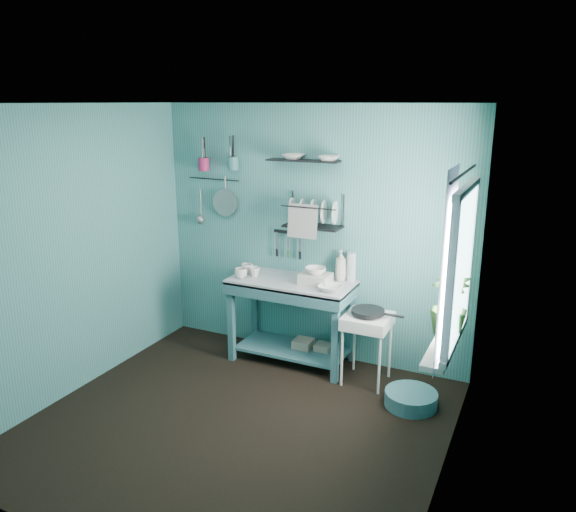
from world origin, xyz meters
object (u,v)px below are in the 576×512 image
at_px(potted_plant, 449,304).
at_px(floor_basin, 411,399).
at_px(mug_left, 241,273).
at_px(dish_rack, 313,211).
at_px(storage_tin_large, 303,350).
at_px(colander, 225,202).
at_px(utensil_cup_teal, 233,163).
at_px(soap_bottle, 341,265).
at_px(utensil_cup_magenta, 204,164).
at_px(wash_tub, 315,279).
at_px(water_bottle, 351,267).
at_px(work_counter, 292,321).
at_px(frying_pan, 368,311).
at_px(hotplate_stand, 366,349).
at_px(mug_right, 247,269).
at_px(storage_tin_small, 323,353).
at_px(mug_mid, 255,272).

distance_m(potted_plant, floor_basin, 1.09).
xyz_separation_m(mug_left, dish_rack, (0.63, 0.29, 0.62)).
xyz_separation_m(dish_rack, storage_tin_large, (-0.05, -0.08, -1.40)).
height_order(dish_rack, colander, dish_rack).
bearing_deg(utensil_cup_teal, soap_bottle, 0.91).
height_order(soap_bottle, utensil_cup_magenta, utensil_cup_magenta).
height_order(wash_tub, water_bottle, water_bottle).
xyz_separation_m(colander, storage_tin_large, (0.96, -0.16, -1.40)).
distance_m(mug_left, water_bottle, 1.07).
distance_m(work_counter, dish_rack, 1.11).
height_order(frying_pan, potted_plant, potted_plant).
bearing_deg(work_counter, storage_tin_large, 33.59).
height_order(hotplate_stand, dish_rack, dish_rack).
xyz_separation_m(work_counter, water_bottle, (0.52, 0.22, 0.56)).
height_order(utensil_cup_teal, floor_basin, utensil_cup_teal).
xyz_separation_m(utensil_cup_teal, storage_tin_large, (0.84, -0.13, -1.80)).
bearing_deg(potted_plant, floor_basin, 134.33).
distance_m(dish_rack, floor_basin, 1.91).
bearing_deg(utensil_cup_teal, hotplate_stand, -10.67).
relative_size(soap_bottle, floor_basin, 0.67).
bearing_deg(floor_basin, utensil_cup_teal, 164.86).
xyz_separation_m(mug_right, storage_tin_small, (0.80, 0.08, -0.80)).
bearing_deg(work_counter, hotplate_stand, -0.69).
bearing_deg(potted_plant, wash_tub, 154.04).
xyz_separation_m(mug_right, utensil_cup_teal, (-0.24, 0.18, 1.02)).
bearing_deg(frying_pan, floor_basin, -27.92).
relative_size(mug_left, hotplate_stand, 0.19).
height_order(mug_left, water_bottle, water_bottle).
xyz_separation_m(hotplate_stand, floor_basin, (0.49, -0.26, -0.26)).
bearing_deg(hotplate_stand, storage_tin_small, 149.35).
distance_m(water_bottle, floor_basin, 1.34).
height_order(hotplate_stand, colander, colander).
xyz_separation_m(mug_mid, water_bottle, (0.90, 0.28, 0.09)).
distance_m(water_bottle, storage_tin_large, 0.99).
distance_m(wash_tub, dish_rack, 0.64).
bearing_deg(work_counter, mug_mid, -164.00).
height_order(mug_left, mug_right, same).
bearing_deg(floor_basin, potted_plant, -45.67).
xyz_separation_m(mug_mid, utensil_cup_magenta, (-0.71, 0.24, 1.00)).
bearing_deg(utensil_cup_magenta, hotplate_stand, -8.74).
bearing_deg(floor_basin, dish_rack, 156.28).
bearing_deg(mug_mid, storage_tin_large, 12.91).
height_order(wash_tub, colander, colander).
distance_m(mug_mid, floor_basin, 1.89).
bearing_deg(mug_right, colander, 149.77).
relative_size(wash_tub, dish_rack, 0.51).
bearing_deg(soap_bottle, potted_plant, -36.76).
xyz_separation_m(mug_right, soap_bottle, (0.92, 0.20, 0.10)).
distance_m(wash_tub, colander, 1.29).
relative_size(work_counter, dish_rack, 2.18).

